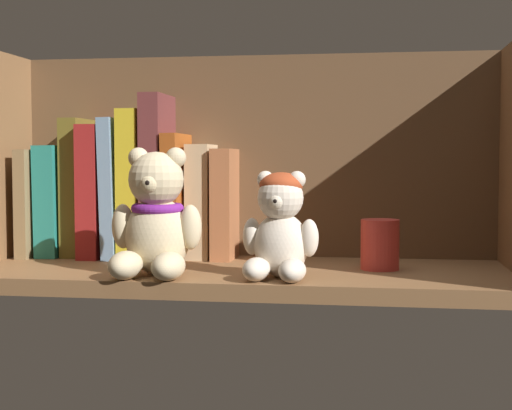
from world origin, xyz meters
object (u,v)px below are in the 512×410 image
(book_2, at_px, (81,187))
(book_6, at_px, (162,177))
(book_8, at_px, (203,201))
(pillar_candle, at_px, (380,245))
(book_5, at_px, (140,184))
(teddy_bear_smaller, at_px, (280,227))
(book_1, at_px, (60,200))
(book_7, at_px, (182,196))
(teddy_bear_larger, at_px, (156,221))
(book_0, at_px, (42,202))
(book_3, at_px, (103,191))
(book_9, at_px, (227,203))
(book_4, at_px, (121,188))

(book_2, relative_size, book_6, 0.86)
(book_8, height_order, pillar_candle, book_8)
(book_5, relative_size, teddy_bear_smaller, 1.66)
(book_1, height_order, book_7, book_7)
(teddy_bear_larger, xyz_separation_m, teddy_bear_smaller, (0.15, 0.00, -0.01))
(book_1, relative_size, teddy_bear_larger, 1.03)
(book_5, bearing_deg, book_8, 0.00)
(book_0, height_order, book_5, book_5)
(book_5, bearing_deg, book_6, 0.00)
(book_2, distance_m, book_3, 0.03)
(book_8, distance_m, teddy_bear_larger, 0.18)
(book_8, distance_m, teddy_bear_smaller, 0.22)
(book_7, xyz_separation_m, teddy_bear_larger, (0.01, -0.18, -0.02))
(book_1, bearing_deg, book_6, 0.00)
(book_3, relative_size, book_8, 1.17)
(teddy_bear_larger, bearing_deg, book_9, 73.58)
(book_7, height_order, book_9, book_7)
(book_2, bearing_deg, teddy_bear_larger, -47.52)
(book_9, relative_size, teddy_bear_larger, 1.00)
(book_8, distance_m, pillar_candle, 0.27)
(book_3, bearing_deg, pillar_candle, -12.68)
(book_1, bearing_deg, book_7, 0.00)
(book_2, xyz_separation_m, teddy_bear_smaller, (0.31, -0.18, -0.04))
(book_1, bearing_deg, book_4, 0.00)
(book_8, bearing_deg, teddy_bear_smaller, -53.33)
(book_2, bearing_deg, book_8, 0.00)
(book_6, bearing_deg, book_2, 180.00)
(book_7, bearing_deg, teddy_bear_smaller, -47.36)
(book_1, distance_m, book_5, 0.12)
(book_3, height_order, book_4, book_4)
(book_3, distance_m, pillar_candle, 0.41)
(book_2, xyz_separation_m, teddy_bear_larger, (0.16, -0.18, -0.03))
(book_7, height_order, pillar_candle, book_7)
(book_0, xyz_separation_m, book_2, (0.06, 0.00, 0.02))
(book_1, height_order, book_8, book_8)
(pillar_candle, bearing_deg, book_2, 168.25)
(book_5, bearing_deg, pillar_candle, -14.70)
(book_4, xyz_separation_m, book_7, (0.09, 0.00, -0.01))
(book_5, xyz_separation_m, book_8, (0.09, 0.00, -0.02))
(book_3, bearing_deg, book_7, 0.00)
(book_3, height_order, book_5, book_5)
(book_7, bearing_deg, book_1, 180.00)
(book_3, height_order, book_9, book_3)
(book_2, bearing_deg, book_7, 0.00)
(pillar_candle, bearing_deg, book_0, 169.69)
(book_4, xyz_separation_m, teddy_bear_larger, (0.10, -0.18, -0.03))
(book_4, xyz_separation_m, teddy_bear_smaller, (0.25, -0.18, -0.04))
(book_0, relative_size, book_3, 0.82)
(book_9, relative_size, teddy_bear_smaller, 1.22)
(book_0, xyz_separation_m, book_7, (0.21, 0.00, 0.01))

